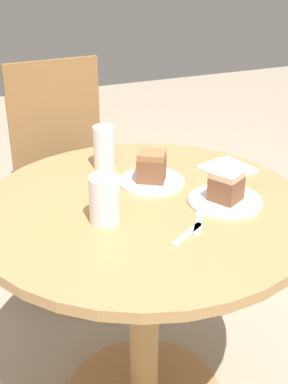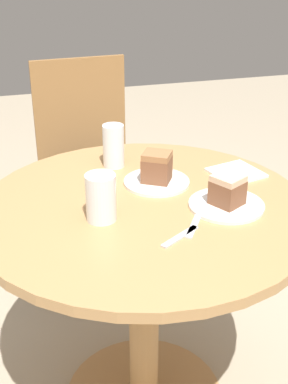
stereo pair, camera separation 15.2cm
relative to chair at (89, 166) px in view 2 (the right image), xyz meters
name	(u,v)px [view 2 (the right image)]	position (x,y,z in m)	size (l,w,h in m)	color
table	(144,263)	(0.00, -0.93, 0.06)	(0.97, 0.97, 0.77)	tan
chair	(89,166)	(0.00, 0.00, 0.00)	(0.47, 0.49, 0.97)	olive
plate_near	(226,205)	(0.23, -1.00, 0.27)	(0.22, 0.22, 0.01)	white
plate_far	(157,182)	(0.08, -0.80, 0.27)	(0.20, 0.20, 0.01)	white
cake_slice_near	(228,190)	(0.23, -1.00, 0.32)	(0.11, 0.11, 0.09)	brown
cake_slice_far	(157,167)	(0.08, -0.80, 0.32)	(0.11, 0.11, 0.09)	brown
glass_lemonade	(114,148)	(-0.02, -0.63, 0.33)	(0.07, 0.07, 0.14)	beige
glass_water	(101,200)	(-0.13, -0.98, 0.32)	(0.08, 0.08, 0.13)	silver
napkin_stack	(236,173)	(0.35, -0.80, 0.27)	(0.18, 0.18, 0.01)	white
fork	(196,222)	(0.11, -1.07, 0.27)	(0.11, 0.16, 0.00)	silver
spoon	(180,237)	(0.04, -1.13, 0.27)	(0.12, 0.09, 0.00)	silver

